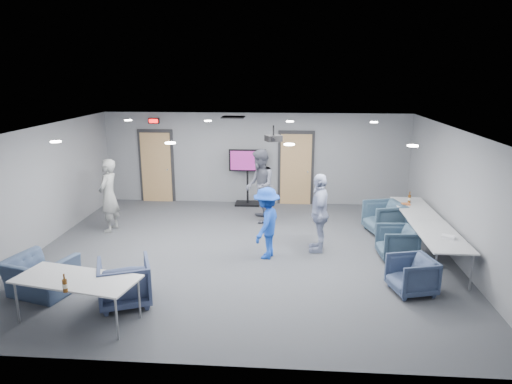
# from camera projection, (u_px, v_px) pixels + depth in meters

# --- Properties ---
(floor) EXTENTS (9.00, 9.00, 0.00)m
(floor) POSITION_uv_depth(u_px,v_px,m) (242.00, 252.00, 10.02)
(floor) COLOR #3D3F46
(floor) RESTS_ON ground
(ceiling) EXTENTS (9.00, 9.00, 0.00)m
(ceiling) POSITION_uv_depth(u_px,v_px,m) (241.00, 130.00, 9.33)
(ceiling) COLOR silver
(ceiling) RESTS_ON wall_back
(wall_back) EXTENTS (9.00, 0.02, 2.70)m
(wall_back) POSITION_uv_depth(u_px,v_px,m) (255.00, 159.00, 13.53)
(wall_back) COLOR slate
(wall_back) RESTS_ON floor
(wall_front) EXTENTS (9.00, 0.02, 2.70)m
(wall_front) POSITION_uv_depth(u_px,v_px,m) (208.00, 274.00, 5.82)
(wall_front) COLOR slate
(wall_front) RESTS_ON floor
(wall_left) EXTENTS (0.02, 8.00, 2.70)m
(wall_left) POSITION_uv_depth(u_px,v_px,m) (38.00, 189.00, 10.00)
(wall_left) COLOR slate
(wall_left) RESTS_ON floor
(wall_right) EXTENTS (0.02, 8.00, 2.70)m
(wall_right) POSITION_uv_depth(u_px,v_px,m) (459.00, 197.00, 9.35)
(wall_right) COLOR slate
(wall_right) RESTS_ON floor
(door_left) EXTENTS (1.06, 0.17, 2.24)m
(door_left) POSITION_uv_depth(u_px,v_px,m) (157.00, 167.00, 13.78)
(door_left) COLOR black
(door_left) RESTS_ON wall_back
(door_right) EXTENTS (1.06, 0.17, 2.24)m
(door_right) POSITION_uv_depth(u_px,v_px,m) (296.00, 169.00, 13.47)
(door_right) COLOR black
(door_right) RESTS_ON wall_back
(exit_sign) EXTENTS (0.32, 0.08, 0.16)m
(exit_sign) POSITION_uv_depth(u_px,v_px,m) (154.00, 121.00, 13.41)
(exit_sign) COLOR black
(exit_sign) RESTS_ON wall_back
(hvac_diffuser) EXTENTS (0.60, 0.60, 0.03)m
(hvac_diffuser) POSITION_uv_depth(u_px,v_px,m) (233.00, 117.00, 12.07)
(hvac_diffuser) COLOR black
(hvac_diffuser) RESTS_ON ceiling
(downlights) EXTENTS (6.18, 3.78, 0.02)m
(downlights) POSITION_uv_depth(u_px,v_px,m) (241.00, 130.00, 9.34)
(downlights) COLOR white
(downlights) RESTS_ON ceiling
(person_a) EXTENTS (0.49, 0.70, 1.81)m
(person_a) POSITION_uv_depth(u_px,v_px,m) (109.00, 195.00, 11.20)
(person_a) COLOR gray
(person_a) RESTS_ON floor
(person_b) EXTENTS (0.85, 1.02, 1.92)m
(person_b) POSITION_uv_depth(u_px,v_px,m) (260.00, 186.00, 11.90)
(person_b) COLOR slate
(person_b) RESTS_ON floor
(person_c) EXTENTS (0.46, 1.04, 1.75)m
(person_c) POSITION_uv_depth(u_px,v_px,m) (319.00, 213.00, 9.93)
(person_c) COLOR #98A2C4
(person_c) RESTS_ON floor
(person_d) EXTENTS (0.81, 1.10, 1.53)m
(person_d) POSITION_uv_depth(u_px,v_px,m) (266.00, 223.00, 9.59)
(person_d) COLOR #1C47B9
(person_d) RESTS_ON floor
(chair_right_a) EXTENTS (1.03, 1.02, 0.77)m
(chair_right_a) POSITION_uv_depth(u_px,v_px,m) (384.00, 217.00, 11.19)
(chair_right_a) COLOR #395064
(chair_right_a) RESTS_ON floor
(chair_right_b) EXTENTS (0.81, 0.79, 0.70)m
(chair_right_b) POSITION_uv_depth(u_px,v_px,m) (397.00, 243.00, 9.63)
(chair_right_b) COLOR #334759
(chair_right_b) RESTS_ON floor
(chair_right_c) EXTENTS (0.89, 0.87, 0.67)m
(chair_right_c) POSITION_uv_depth(u_px,v_px,m) (412.00, 275.00, 8.13)
(chair_right_c) COLOR #394663
(chair_right_c) RESTS_ON floor
(chair_front_a) EXTENTS (1.10, 1.11, 0.78)m
(chair_front_a) POSITION_uv_depth(u_px,v_px,m) (125.00, 282.00, 7.73)
(chair_front_a) COLOR #3D4869
(chair_front_a) RESTS_ON floor
(chair_front_b) EXTENTS (1.27, 1.18, 0.69)m
(chair_front_b) POSITION_uv_depth(u_px,v_px,m) (41.00, 276.00, 8.07)
(chair_front_b) COLOR #3C4D69
(chair_front_b) RESTS_ON floor
(table_right_a) EXTENTS (0.78, 1.86, 0.73)m
(table_right_a) POSITION_uv_depth(u_px,v_px,m) (415.00, 209.00, 10.83)
(table_right_a) COLOR #B6B8BB
(table_right_a) RESTS_ON floor
(table_right_b) EXTENTS (0.80, 1.92, 0.73)m
(table_right_b) POSITION_uv_depth(u_px,v_px,m) (440.00, 237.00, 8.99)
(table_right_b) COLOR #B6B8BB
(table_right_b) RESTS_ON floor
(table_front_left) EXTENTS (2.05, 1.18, 0.73)m
(table_front_left) POSITION_uv_depth(u_px,v_px,m) (77.00, 281.00, 7.12)
(table_front_left) COLOR #B6B8BB
(table_front_left) RESTS_ON floor
(bottle_front) EXTENTS (0.07, 0.07, 0.28)m
(bottle_front) POSITION_uv_depth(u_px,v_px,m) (65.00, 285.00, 6.64)
(bottle_front) COLOR #59310F
(bottle_front) RESTS_ON table_front_left
(bottle_right) EXTENTS (0.07, 0.07, 0.28)m
(bottle_right) POSITION_uv_depth(u_px,v_px,m) (409.00, 199.00, 11.18)
(bottle_right) COLOR #59310F
(bottle_right) RESTS_ON table_right_a
(snack_box) EXTENTS (0.20, 0.14, 0.04)m
(snack_box) POSITION_uv_depth(u_px,v_px,m) (406.00, 204.00, 11.02)
(snack_box) COLOR #B55B2D
(snack_box) RESTS_ON table_right_a
(wrapper) EXTENTS (0.28, 0.25, 0.05)m
(wrapper) POSITION_uv_depth(u_px,v_px,m) (448.00, 237.00, 8.81)
(wrapper) COLOR white
(wrapper) RESTS_ON table_right_b
(tv_stand) EXTENTS (1.09, 0.52, 1.67)m
(tv_stand) POSITION_uv_depth(u_px,v_px,m) (247.00, 174.00, 13.41)
(tv_stand) COLOR black
(tv_stand) RESTS_ON floor
(projector) EXTENTS (0.43, 0.40, 0.36)m
(projector) POSITION_uv_depth(u_px,v_px,m) (273.00, 138.00, 10.24)
(projector) COLOR black
(projector) RESTS_ON ceiling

